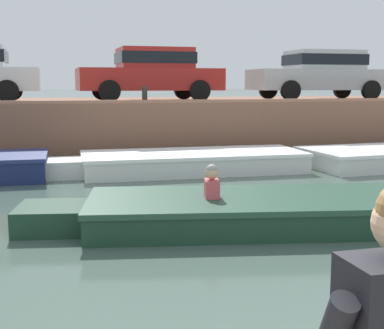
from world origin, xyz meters
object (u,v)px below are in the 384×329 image
mooring_bollard_mid (145,94)px  car_centre_red (151,72)px  boat_moored_central_white (183,162)px  car_right_inner_silver (321,73)px  motorboat_passing (247,211)px

mooring_bollard_mid → car_centre_red: bearing=75.5°
boat_moored_central_white → car_right_inner_silver: bearing=35.2°
car_right_inner_silver → mooring_bollard_mid: size_ratio=9.92×
mooring_bollard_mid → motorboat_passing: bearing=-86.1°
boat_moored_central_white → car_centre_red: car_centre_red is taller
car_centre_red → car_right_inner_silver: 5.49m
boat_moored_central_white → car_centre_red: 4.38m
car_right_inner_silver → mooring_bollard_mid: (-5.97, -1.88, -0.61)m
motorboat_passing → mooring_bollard_mid: 7.03m
motorboat_passing → car_centre_red: bearing=89.9°
boat_moored_central_white → motorboat_passing: size_ratio=0.99×
boat_moored_central_white → motorboat_passing: motorboat_passing is taller
car_right_inner_silver → mooring_bollard_mid: car_right_inner_silver is taller
motorboat_passing → car_centre_red: car_centre_red is taller
boat_moored_central_white → car_right_inner_silver: (5.37, 3.79, 2.18)m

